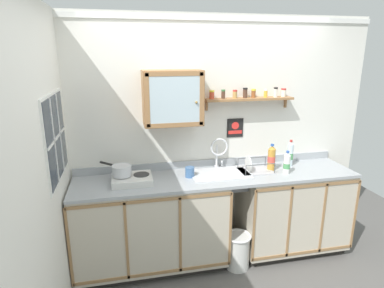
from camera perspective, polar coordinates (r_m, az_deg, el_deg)
name	(u,v)px	position (r m, az deg, el deg)	size (l,w,h in m)	color
floor	(227,280)	(3.47, 6.11, -22.64)	(5.90, 5.90, 0.00)	#565451
back_wall	(210,137)	(3.49, 3.19, 1.16)	(3.50, 0.07, 2.53)	silver
side_wall_left	(44,183)	(2.53, -24.52, -6.28)	(0.05, 3.46, 2.53)	silver
lower_cabinet_run	(151,226)	(3.39, -7.21, -14.10)	(1.50, 0.59, 0.93)	black
lower_cabinet_run_right	(292,211)	(3.82, 17.08, -11.12)	(1.16, 0.59, 0.93)	black
countertop	(218,177)	(3.31, 4.56, -5.76)	(2.86, 0.61, 0.03)	#9EA3A8
backsplash	(211,163)	(3.54, 3.27, -3.32)	(2.86, 0.02, 0.08)	#9EA3A8
sink	(220,176)	(3.35, 4.86, -5.61)	(0.59, 0.41, 0.49)	silver
hot_plate_stove	(132,179)	(3.16, -10.47, -6.12)	(0.38, 0.31, 0.07)	silver
saucepan	(121,170)	(3.15, -12.29, -4.49)	(0.30, 0.30, 0.10)	silver
bottle_juice_amber_0	(271,158)	(3.49, 13.78, -2.45)	(0.08, 0.08, 0.29)	gold
bottle_opaque_white_1	(287,164)	(3.45, 16.31, -3.32)	(0.07, 0.07, 0.24)	white
bottle_water_clear_2	(290,154)	(3.68, 16.84, -1.73)	(0.07, 0.07, 0.29)	silver
dish_rack	(254,169)	(3.45, 10.90, -4.38)	(0.34, 0.24, 0.17)	#B2B2B7
mug	(190,172)	(3.24, -0.40, -4.92)	(0.09, 0.13, 0.10)	#3F6699
wall_cabinet	(173,98)	(3.15, -3.44, 8.09)	(0.57, 0.31, 0.52)	#996B42
spice_shelf	(249,97)	(3.45, 10.03, 8.06)	(0.94, 0.14, 0.23)	#996B42
warning_sign	(235,128)	(3.52, 7.58, 2.80)	(0.18, 0.01, 0.20)	black
window	(55,137)	(2.82, -22.88, 1.10)	(0.03, 0.78, 0.71)	#262D38
trash_bin	(238,250)	(3.54, 8.03, -18.00)	(0.27, 0.27, 0.37)	silver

